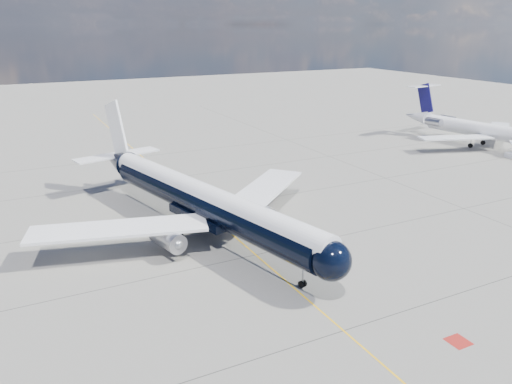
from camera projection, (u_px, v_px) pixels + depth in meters
ground at (190, 198)px, 68.04m from camera, size 320.00×320.00×0.00m
taxiway_centerline at (203, 209)px, 63.81m from camera, size 0.16×160.00×0.01m
red_marking at (458, 341)px, 37.16m from camera, size 1.60×1.60×0.01m
main_airliner at (199, 199)px, 55.41m from camera, size 35.84×44.28×12.94m
regional_jet at (474, 128)px, 96.42m from camera, size 28.01×32.46×11.01m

